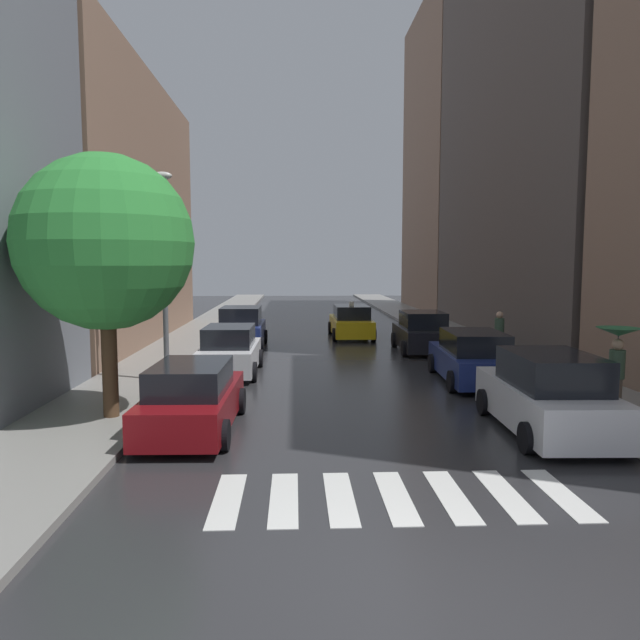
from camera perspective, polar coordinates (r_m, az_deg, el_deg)
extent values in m
cube|color=#2A2A2C|center=(30.39, 0.58, -1.55)|extent=(28.00, 72.00, 0.04)
cube|color=gray|center=(30.72, -11.62, -1.41)|extent=(3.00, 72.00, 0.15)
cube|color=gray|center=(31.40, 12.51, -1.28)|extent=(3.00, 72.00, 0.15)
cube|color=silver|center=(9.94, -8.92, -16.74)|extent=(0.45, 2.20, 0.01)
cube|color=silver|center=(9.88, -3.49, -16.82)|extent=(0.45, 2.20, 0.01)
cube|color=silver|center=(9.90, 1.95, -16.75)|extent=(0.45, 2.20, 0.01)
cube|color=silver|center=(10.01, 7.32, -16.55)|extent=(0.45, 2.20, 0.01)
cube|color=silver|center=(10.19, 12.51, -16.22)|extent=(0.45, 2.20, 0.01)
cube|color=silver|center=(10.45, 17.47, -15.78)|extent=(0.45, 2.20, 0.01)
cube|color=silver|center=(10.78, 22.14, -15.27)|extent=(0.45, 2.20, 0.01)
cube|color=#8C6B56|center=(29.79, -21.16, 9.79)|extent=(6.00, 18.36, 12.27)
cube|color=#564C47|center=(33.38, 21.27, 20.77)|extent=(6.00, 19.22, 25.41)
cube|color=#8C6B56|center=(48.40, 13.09, 14.71)|extent=(6.00, 13.30, 23.07)
cube|color=maroon|center=(13.67, -12.12, -8.12)|extent=(1.87, 4.49, 0.76)
cube|color=black|center=(13.31, -12.37, -5.46)|extent=(1.61, 2.48, 0.62)
cylinder|color=black|center=(15.31, -14.32, -7.60)|extent=(0.24, 0.65, 0.64)
cylinder|color=black|center=(15.00, -7.69, -7.74)|extent=(0.24, 0.65, 0.64)
cylinder|color=black|center=(12.56, -17.42, -10.61)|extent=(0.24, 0.65, 0.64)
cylinder|color=black|center=(12.19, -9.29, -10.92)|extent=(0.24, 0.65, 0.64)
cube|color=silver|center=(20.16, -8.65, -3.55)|extent=(1.84, 4.07, 0.81)
cube|color=black|center=(19.86, -8.76, -1.54)|extent=(1.59, 2.25, 0.66)
cylinder|color=black|center=(21.63, -10.53, -3.66)|extent=(0.23, 0.64, 0.64)
cylinder|color=black|center=(21.43, -5.85, -3.69)|extent=(0.23, 0.64, 0.64)
cylinder|color=black|center=(19.04, -11.79, -4.95)|extent=(0.23, 0.64, 0.64)
cylinder|color=black|center=(18.81, -6.47, -5.00)|extent=(0.23, 0.64, 0.64)
cube|color=navy|center=(26.29, -7.57, -1.30)|extent=(1.91, 4.05, 0.90)
cube|color=black|center=(26.00, -7.63, 0.45)|extent=(1.67, 2.23, 0.74)
cylinder|color=black|center=(27.74, -9.24, -1.60)|extent=(0.22, 0.64, 0.64)
cylinder|color=black|center=(27.57, -5.34, -1.60)|extent=(0.22, 0.64, 0.64)
cylinder|color=black|center=(25.12, -9.99, -2.37)|extent=(0.22, 0.64, 0.64)
cylinder|color=black|center=(24.94, -5.69, -2.37)|extent=(0.22, 0.64, 0.64)
cube|color=silver|center=(14.16, 20.99, -7.61)|extent=(2.04, 4.62, 0.90)
cube|color=black|center=(13.80, 21.45, -4.52)|extent=(1.75, 2.56, 0.73)
cylinder|color=black|center=(15.32, 15.55, -7.62)|extent=(0.24, 0.65, 0.64)
cylinder|color=black|center=(15.94, 22.14, -7.32)|extent=(0.24, 0.65, 0.64)
cylinder|color=black|center=(12.55, 19.40, -10.68)|extent=(0.24, 0.65, 0.64)
cylinder|color=black|center=(13.30, 27.20, -10.06)|extent=(0.24, 0.65, 0.64)
cube|color=navy|center=(19.30, 14.43, -4.10)|extent=(2.12, 4.80, 0.80)
cube|color=black|center=(18.97, 14.66, -2.06)|extent=(1.79, 2.67, 0.65)
cylinder|color=black|center=(20.64, 10.81, -4.11)|extent=(0.25, 0.65, 0.64)
cylinder|color=black|center=(21.07, 15.89, -4.03)|extent=(0.25, 0.65, 0.64)
cylinder|color=black|center=(17.64, 12.64, -5.81)|extent=(0.25, 0.65, 0.64)
cylinder|color=black|center=(18.14, 18.53, -5.65)|extent=(0.25, 0.65, 0.64)
cube|color=black|center=(25.36, 9.76, -1.66)|extent=(1.95, 4.19, 0.84)
cube|color=black|center=(25.07, 9.89, 0.02)|extent=(1.69, 2.31, 0.69)
cylinder|color=black|center=(26.57, 7.19, -1.89)|extent=(0.23, 0.64, 0.64)
cylinder|color=black|center=(26.92, 11.14, -1.86)|extent=(0.23, 0.64, 0.64)
cylinder|color=black|center=(23.89, 8.18, -2.75)|extent=(0.23, 0.64, 0.64)
cylinder|color=black|center=(24.27, 12.56, -2.70)|extent=(0.23, 0.64, 0.64)
cube|color=yellow|center=(29.69, 3.00, -0.57)|extent=(1.88, 4.67, 0.80)
cube|color=black|center=(29.39, 3.05, 0.78)|extent=(1.65, 2.57, 0.65)
cube|color=#F2EDCC|center=(29.36, 3.06, 1.59)|extent=(0.20, 0.36, 0.18)
cylinder|color=black|center=(31.16, 1.01, -0.74)|extent=(0.22, 0.64, 0.64)
cylinder|color=black|center=(31.34, 4.39, -0.72)|extent=(0.22, 0.64, 0.64)
cylinder|color=black|center=(28.12, 1.44, -1.44)|extent=(0.22, 0.64, 0.64)
cylinder|color=black|center=(28.32, 5.18, -1.41)|extent=(0.22, 0.64, 0.64)
cylinder|color=black|center=(23.42, 16.86, -2.49)|extent=(0.28, 0.28, 0.84)
cylinder|color=#38513D|center=(23.33, 16.91, -0.65)|extent=(0.36, 0.36, 0.67)
sphere|color=tan|center=(23.28, 16.95, 0.48)|extent=(0.26, 0.26, 0.26)
cylinder|color=brown|center=(15.88, 26.60, -6.58)|extent=(0.28, 0.28, 0.86)
cylinder|color=#38513D|center=(15.74, 26.73, -3.83)|extent=(0.36, 0.36, 0.68)
sphere|color=tan|center=(15.68, 26.80, -2.11)|extent=(0.27, 0.27, 0.27)
cone|color=#19723F|center=(15.64, 26.85, -1.03)|extent=(1.00, 1.00, 0.20)
cylinder|color=#333338|center=(15.69, 26.79, -2.43)|extent=(0.02, 0.02, 0.77)
cylinder|color=#513823|center=(14.71, -19.61, -4.28)|extent=(0.36, 0.36, 2.36)
sphere|color=#2F8737|center=(14.51, -19.99, 7.05)|extent=(4.04, 4.04, 4.04)
cylinder|color=#595B60|center=(18.54, -14.76, 3.56)|extent=(0.16, 0.16, 6.03)
ellipsoid|color=beige|center=(18.71, -15.01, 13.30)|extent=(0.60, 0.28, 0.24)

